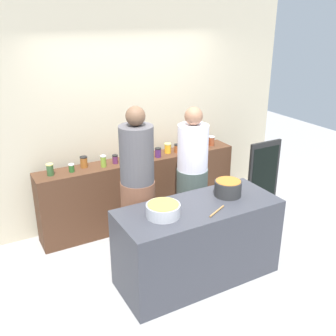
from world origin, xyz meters
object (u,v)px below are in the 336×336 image
preserve_jar_11 (206,142)px  cooking_pot_center (228,188)px  preserve_jar_0 (50,170)px  preserve_jar_3 (103,161)px  preserve_jar_8 (158,153)px  cooking_pot_left (163,210)px  cook_with_tongs (138,196)px  preserve_jar_2 (84,162)px  chalkboard_sign (263,177)px  preserve_jar_9 (168,148)px  preserve_jar_1 (71,168)px  cook_in_cap (192,180)px  preserve_jar_10 (177,148)px  wooden_spoon (217,211)px  preserve_jar_6 (134,154)px  preserve_jar_5 (123,158)px  preserve_jar_7 (146,151)px  preserve_jar_12 (212,141)px  preserve_jar_4 (115,159)px

preserve_jar_11 → cooking_pot_center: 1.46m
preserve_jar_0 → preserve_jar_11: (2.16, -0.01, -0.01)m
preserve_jar_3 → cooking_pot_center: size_ratio=0.51×
preserve_jar_8 → cooking_pot_center: size_ratio=0.43×
preserve_jar_0 → cooking_pot_left: size_ratio=0.43×
cook_with_tongs → preserve_jar_2: bearing=109.1°
preserve_jar_3 → chalkboard_sign: preserve_jar_3 is taller
preserve_jar_9 → preserve_jar_11: bearing=-3.5°
chalkboard_sign → preserve_jar_1: bearing=168.4°
cook_in_cap → chalkboard_sign: bearing=2.9°
preserve_jar_10 → cooking_pot_left: preserve_jar_10 is taller
preserve_jar_3 → chalkboard_sign: 2.27m
cooking_pot_left → preserve_jar_9: bearing=59.5°
preserve_jar_11 → cooking_pot_center: (-0.61, -1.32, -0.04)m
preserve_jar_9 → wooden_spoon: 1.66m
preserve_jar_6 → cook_in_cap: (0.49, -0.62, -0.23)m
preserve_jar_10 → cooking_pot_left: size_ratio=0.35×
cooking_pot_left → cook_with_tongs: bearing=90.1°
preserve_jar_0 → preserve_jar_11: size_ratio=1.12×
cooking_pot_left → preserve_jar_11: bearing=44.3°
preserve_jar_1 → preserve_jar_2: bearing=22.0°
preserve_jar_9 → preserve_jar_10: 0.13m
preserve_jar_6 → cook_with_tongs: cook_with_tongs is taller
preserve_jar_2 → preserve_jar_10: size_ratio=1.20×
preserve_jar_1 → cook_with_tongs: cook_with_tongs is taller
preserve_jar_0 → preserve_jar_3: bearing=-4.0°
preserve_jar_0 → cook_with_tongs: bearing=-48.8°
preserve_jar_3 → preserve_jar_8: preserve_jar_3 is taller
preserve_jar_6 → preserve_jar_11: 1.08m
chalkboard_sign → cooking_pot_left: bearing=-157.2°
preserve_jar_6 → cook_in_cap: bearing=-51.5°
preserve_jar_9 → cook_in_cap: (-0.00, -0.62, -0.23)m
preserve_jar_5 → preserve_jar_6: bearing=16.5°
preserve_jar_10 → chalkboard_sign: (1.11, -0.52, -0.45)m
preserve_jar_7 → cook_in_cap: 0.76m
preserve_jar_0 → cooking_pot_left: bearing=-62.6°
preserve_jar_8 → cook_in_cap: bearing=-70.5°
preserve_jar_7 → preserve_jar_12: 1.00m
preserve_jar_0 → preserve_jar_4: preserve_jar_0 is taller
preserve_jar_3 → preserve_jar_12: bearing=1.5°
preserve_jar_9 → wooden_spoon: (-0.35, -1.62, -0.11)m
preserve_jar_4 → cook_with_tongs: cook_with_tongs is taller
preserve_jar_12 → cooking_pot_left: preserve_jar_12 is taller
preserve_jar_5 → cook_in_cap: cook_in_cap is taller
preserve_jar_0 → preserve_jar_12: bearing=-0.0°
preserve_jar_10 → cooking_pot_center: (-0.14, -1.32, -0.03)m
preserve_jar_6 → preserve_jar_10: preserve_jar_6 is taller
preserve_jar_5 → preserve_jar_7: (0.37, 0.09, 0.01)m
preserve_jar_12 → chalkboard_sign: preserve_jar_12 is taller
preserve_jar_2 → preserve_jar_11: bearing=-2.3°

